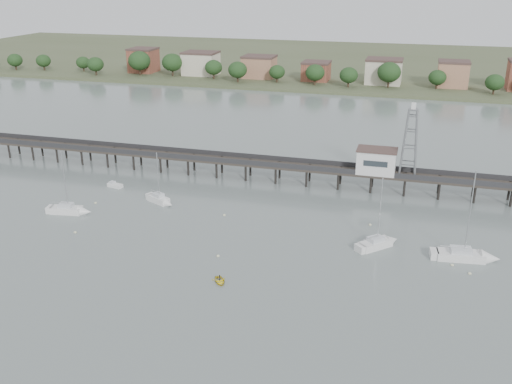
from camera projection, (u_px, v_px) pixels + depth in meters
ground_plane at (145, 327)px, 75.80m from camera, size 500.00×500.00×0.00m
pier at (263, 164)px, 128.28m from camera, size 150.00×5.00×5.50m
pier_building at (376, 161)px, 120.89m from camera, size 8.40×5.40×5.30m
lattice_tower at (410, 143)px, 117.64m from camera, size 3.20×3.20×15.50m
sailboat_b at (161, 201)px, 115.92m from camera, size 6.91×4.73×11.27m
sailboat_d at (472, 257)px, 93.16m from camera, size 10.34×4.12×16.44m
sailboat_c at (381, 243)px, 97.88m from camera, size 7.24×7.36×13.23m
sailboat_a at (73, 210)px, 111.18m from camera, size 8.33×3.58×13.34m
white_tender at (115, 185)px, 124.91m from camera, size 3.68×2.19×1.34m
yellow_dinghy at (220, 282)px, 86.68m from camera, size 2.14×1.65×2.99m
dinghy_occupant at (220, 282)px, 86.68m from camera, size 0.70×1.08×0.24m
mooring_buoys at (263, 236)px, 101.60m from camera, size 72.29×20.15×0.39m
far_shore at (356, 63)px, 290.39m from camera, size 500.00×170.00×10.40m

